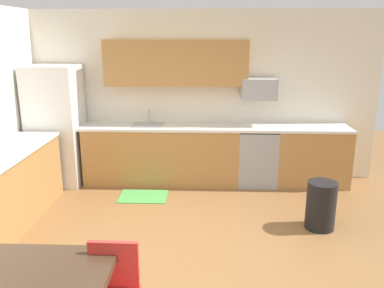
{
  "coord_description": "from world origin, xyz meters",
  "views": [
    {
      "loc": [
        0.18,
        -3.81,
        2.33
      ],
      "look_at": [
        0.0,
        1.0,
        1.0
      ],
      "focal_mm": 37.38,
      "sensor_mm": 36.0,
      "label": 1
    }
  ],
  "objects": [
    {
      "name": "sink_basin",
      "position": [
        -0.75,
        2.3,
        0.88
      ],
      "size": [
        0.48,
        0.4,
        0.14
      ],
      "primitive_type": "cube",
      "color": "#A5A8AD",
      "rests_on": "countertop_back"
    },
    {
      "name": "microwave",
      "position": [
        0.98,
        2.4,
        1.51
      ],
      "size": [
        0.54,
        0.36,
        0.32
      ],
      "primitive_type": "cube",
      "color": "#9EA0A5"
    },
    {
      "name": "countertop_left",
      "position": [
        -2.3,
        0.8,
        0.92
      ],
      "size": [
        0.64,
        2.0,
        0.04
      ],
      "primitive_type": "cube",
      "color": "silver",
      "rests_on": "cabinet_run_left"
    },
    {
      "name": "upper_cabinets_back",
      "position": [
        -0.3,
        2.43,
        1.9
      ],
      "size": [
        2.2,
        0.34,
        0.7
      ],
      "primitive_type": "cube",
      "color": "#AD7A42"
    },
    {
      "name": "dining_table",
      "position": [
        -1.17,
        -1.52,
        0.69
      ],
      "size": [
        1.4,
        0.9,
        0.75
      ],
      "color": "#422D1E",
      "rests_on": "ground"
    },
    {
      "name": "countertop_back",
      "position": [
        0.0,
        2.3,
        0.92
      ],
      "size": [
        4.8,
        0.64,
        0.04
      ],
      "primitive_type": "cube",
      "color": "silver",
      "rests_on": "cabinet_run_back"
    },
    {
      "name": "cabinet_run_back",
      "position": [
        -0.53,
        2.3,
        0.45
      ],
      "size": [
        2.43,
        0.6,
        0.9
      ],
      "primitive_type": "cube",
      "color": "#AD7A42",
      "rests_on": "ground"
    },
    {
      "name": "cabinet_run_left",
      "position": [
        -2.3,
        0.8,
        0.45
      ],
      "size": [
        0.6,
        2.0,
        0.9
      ],
      "primitive_type": "cube",
      "color": "#AD7A42",
      "rests_on": "ground"
    },
    {
      "name": "oven_range",
      "position": [
        0.98,
        2.3,
        0.46
      ],
      "size": [
        0.6,
        0.6,
        0.91
      ],
      "color": "#999BA0",
      "rests_on": "ground"
    },
    {
      "name": "refrigerator",
      "position": [
        -2.18,
        2.22,
        0.94
      ],
      "size": [
        0.76,
        0.7,
        1.87
      ],
      "primitive_type": "cube",
      "color": "white",
      "rests_on": "ground"
    },
    {
      "name": "sink_faucet",
      "position": [
        -0.75,
        2.48,
        1.04
      ],
      "size": [
        0.02,
        0.02,
        0.24
      ],
      "primitive_type": "cylinder",
      "color": "#B2B5BA",
      "rests_on": "countertop_back"
    },
    {
      "name": "ground_plane",
      "position": [
        0.0,
        0.0,
        0.0
      ],
      "size": [
        12.0,
        12.0,
        0.0
      ],
      "primitive_type": "plane",
      "color": "olive"
    },
    {
      "name": "cabinet_run_back_right",
      "position": [
        1.84,
        2.3,
        0.45
      ],
      "size": [
        1.12,
        0.6,
        0.9
      ],
      "primitive_type": "cube",
      "color": "#AD7A42",
      "rests_on": "ground"
    },
    {
      "name": "floor_mat",
      "position": [
        -0.75,
        1.65,
        0.01
      ],
      "size": [
        0.7,
        0.5,
        0.01
      ],
      "primitive_type": "cube",
      "color": "#4CA54C",
      "rests_on": "ground"
    },
    {
      "name": "trash_bin",
      "position": [
        1.59,
        0.77,
        0.3
      ],
      "size": [
        0.36,
        0.36,
        0.6
      ],
      "primitive_type": "cylinder",
      "color": "black",
      "rests_on": "ground"
    },
    {
      "name": "wall_back",
      "position": [
        0.0,
        2.65,
        1.35
      ],
      "size": [
        5.8,
        0.1,
        2.7
      ],
      "primitive_type": "cube",
      "color": "silver",
      "rests_on": "ground"
    }
  ]
}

